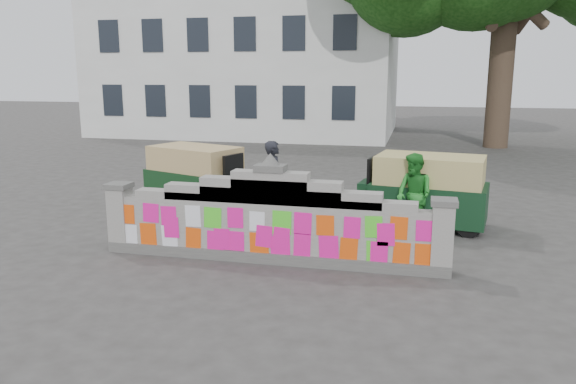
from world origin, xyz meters
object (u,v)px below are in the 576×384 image
rickshaw_right (425,190)px  cyclist_bike (274,206)px  cyclist_rider (274,191)px  rickshaw_left (198,176)px  pedestrian (414,195)px

rickshaw_right → cyclist_bike: bearing=25.4°
cyclist_rider → rickshaw_left: size_ratio=0.59×
cyclist_rider → pedestrian: 3.02m
pedestrian → rickshaw_left: bearing=-146.4°
cyclist_bike → rickshaw_right: (3.25, 0.96, 0.33)m
cyclist_bike → rickshaw_right: 3.40m
cyclist_rider → pedestrian: bearing=-84.6°
cyclist_rider → cyclist_bike: bearing=0.0°
cyclist_bike → rickshaw_left: size_ratio=0.66×
rickshaw_left → cyclist_bike: bearing=-11.2°
rickshaw_right → pedestrian: bearing=81.8°
cyclist_bike → rickshaw_left: bearing=60.2°
pedestrian → rickshaw_right: bearing=120.1°
pedestrian → rickshaw_left: 5.59m
cyclist_bike → rickshaw_left: rickshaw_left is taller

